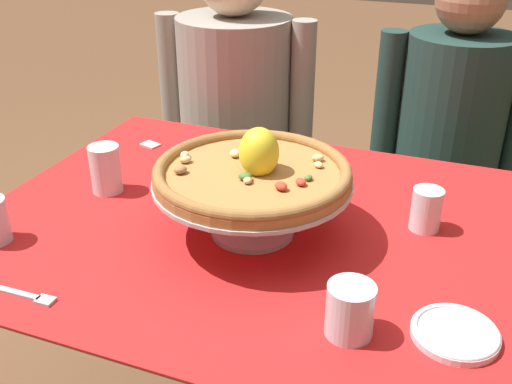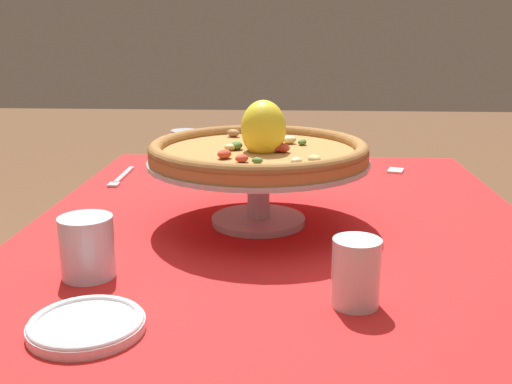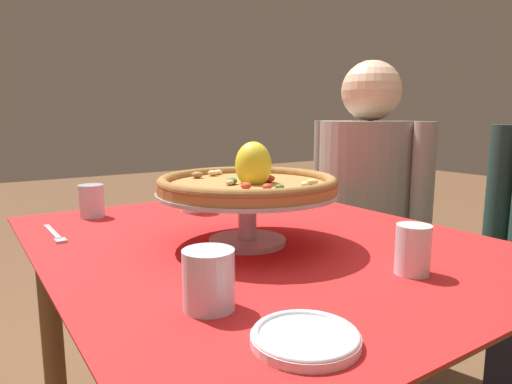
% 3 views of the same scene
% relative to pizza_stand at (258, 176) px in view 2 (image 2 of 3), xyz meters
% --- Properties ---
extents(dining_table, '(1.14, 0.93, 0.73)m').
position_rel_pizza_stand_xyz_m(dining_table, '(-0.03, 0.04, -0.20)').
color(dining_table, brown).
rests_on(dining_table, ground).
extents(pizza_stand, '(0.40, 0.40, 0.12)m').
position_rel_pizza_stand_xyz_m(pizza_stand, '(0.00, 0.00, 0.00)').
color(pizza_stand, '#B7B7C1').
rests_on(pizza_stand, dining_table).
extents(pizza, '(0.39, 0.39, 0.11)m').
position_rel_pizza_stand_xyz_m(pizza, '(0.00, 0.00, 0.05)').
color(pizza, '#AD753D').
rests_on(pizza, pizza_stand).
extents(water_glass_side_right, '(0.06, 0.06, 0.09)m').
position_rel_pizza_stand_xyz_m(water_glass_side_right, '(0.33, 0.14, -0.05)').
color(water_glass_side_right, white).
rests_on(water_glass_side_right, dining_table).
extents(water_glass_front_left, '(0.07, 0.07, 0.09)m').
position_rel_pizza_stand_xyz_m(water_glass_front_left, '(-0.47, -0.22, -0.05)').
color(water_glass_front_left, silver).
rests_on(water_glass_front_left, dining_table).
extents(water_glass_side_left, '(0.07, 0.07, 0.11)m').
position_rel_pizza_stand_xyz_m(water_glass_side_left, '(-0.39, 0.05, -0.04)').
color(water_glass_side_left, white).
rests_on(water_glass_side_left, dining_table).
extents(water_glass_front_right, '(0.08, 0.08, 0.09)m').
position_rel_pizza_stand_xyz_m(water_glass_front_right, '(0.26, -0.23, -0.05)').
color(water_glass_front_right, silver).
rests_on(water_glass_front_right, dining_table).
extents(side_plate, '(0.14, 0.14, 0.02)m').
position_rel_pizza_stand_xyz_m(side_plate, '(0.42, -0.18, -0.08)').
color(side_plate, white).
rests_on(side_plate, dining_table).
extents(dinner_fork, '(0.19, 0.02, 0.01)m').
position_rel_pizza_stand_xyz_m(dinner_fork, '(-0.32, -0.35, -0.09)').
color(dinner_fork, '#B7B7C1').
rests_on(dinner_fork, dining_table).
extents(sugar_packet, '(0.06, 0.05, 0.00)m').
position_rel_pizza_stand_xyz_m(sugar_packet, '(-0.43, 0.32, -0.09)').
color(sugar_packet, beige).
rests_on(sugar_packet, dining_table).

